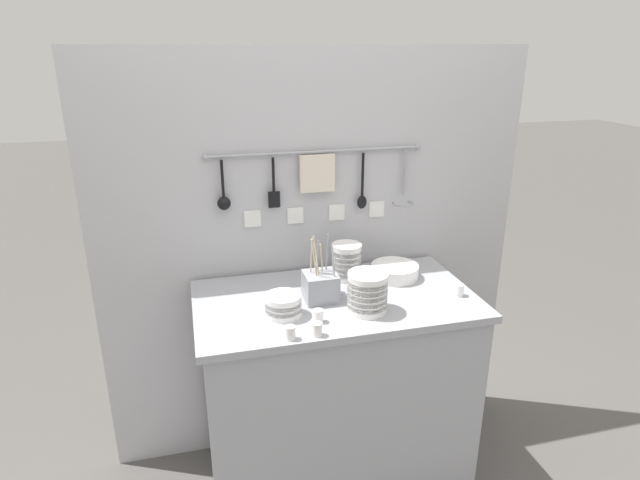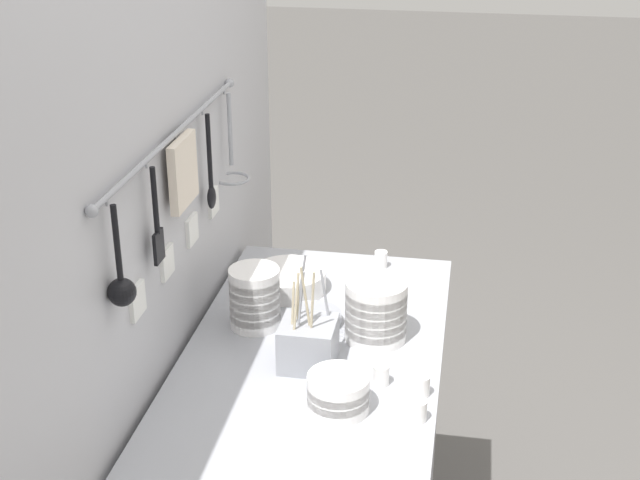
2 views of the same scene
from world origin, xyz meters
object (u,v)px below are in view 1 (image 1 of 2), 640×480
Objects in this scene: bowl_stack_nested_right at (346,261)px; cup_back_right at (290,333)px; bowl_stack_back_corner at (367,292)px; cup_centre at (459,290)px; cup_mid_row at (317,329)px; bowl_stack_tall_left at (283,305)px; cup_edge_far at (318,316)px; steel_mixing_bowl at (364,288)px; cutlery_caddy at (320,286)px; plate_stack at (395,271)px.

bowl_stack_nested_right is 0.55m from cup_back_right.
cup_centre is (0.40, 0.03, -0.05)m from bowl_stack_back_corner.
cup_back_right is at bearing -158.15° from bowl_stack_back_corner.
cup_mid_row is (0.10, 0.00, 0.00)m from cup_back_right.
bowl_stack_tall_left is 2.76× the size of cup_edge_far.
bowl_stack_back_corner is 3.19× the size of cup_back_right.
cup_edge_far is 1.00× the size of cup_mid_row.
cup_mid_row is (-0.23, -0.13, -0.05)m from bowl_stack_back_corner.
bowl_stack_back_corner is 0.27m from cup_mid_row.
bowl_stack_tall_left is at bearing -161.83° from steel_mixing_bowl.
cup_mid_row reaches higher than steel_mixing_bowl.
bowl_stack_back_corner is (-0.01, -0.31, -0.00)m from bowl_stack_nested_right.
cup_mid_row is at bearing -165.65° from cup_centre.
cutlery_caddy reaches higher than steel_mixing_bowl.
bowl_stack_nested_right is at bearing 144.74° from cup_centre.
cup_centre is 0.65m from cup_mid_row.
cup_centre is at bearing -20.02° from steel_mixing_bowl.
plate_stack is 4.18× the size of cup_centre.
steel_mixing_bowl is 0.52× the size of cutlery_caddy.
plate_stack is 4.18× the size of cup_edge_far.
cutlery_caddy is (-0.19, -0.02, 0.04)m from steel_mixing_bowl.
cup_centre is (0.39, -0.28, -0.05)m from bowl_stack_nested_right.
bowl_stack_back_corner is (0.31, -0.04, 0.04)m from bowl_stack_tall_left.
cup_centre and cup_mid_row have the same top height.
cutlery_caddy reaches higher than bowl_stack_back_corner.
bowl_stack_tall_left is 0.97× the size of steel_mixing_bowl.
bowl_stack_nested_right is 0.58× the size of cutlery_caddy.
bowl_stack_tall_left reaches higher than cup_centre.
cup_back_right reaches higher than steel_mixing_bowl.
cutlery_caddy is (0.17, 0.10, 0.02)m from bowl_stack_tall_left.
plate_stack is at bearing -11.90° from bowl_stack_nested_right.
bowl_stack_back_corner reaches higher than cup_edge_far.
cup_centre is at bearing -11.40° from cutlery_caddy.
bowl_stack_back_corner is at bearing -105.85° from steel_mixing_bowl.
plate_stack is at bearing 36.01° from cup_back_right.
plate_stack is at bearing 30.66° from steel_mixing_bowl.
cutlery_caddy is 5.50× the size of cup_back_right.
bowl_stack_nested_right reaches higher than steel_mixing_bowl.
cup_edge_far reaches higher than steel_mixing_bowl.
cutlery_caddy is at bearing 56.93° from cup_back_right.
steel_mixing_bowl is at bearing 5.77° from cutlery_caddy.
plate_stack is 0.39m from cutlery_caddy.
cup_edge_far is 1.00× the size of cup_back_right.
cup_back_right is (-0.34, -0.44, -0.05)m from bowl_stack_nested_right.
bowl_stack_tall_left is (-0.33, -0.26, -0.04)m from bowl_stack_nested_right.
cup_centre is (0.36, -0.13, 0.01)m from steel_mixing_bowl.
cup_mid_row is at bearing -118.79° from bowl_stack_nested_right.
bowl_stack_nested_right is 0.41m from cup_edge_far.
plate_stack is 0.60m from cup_mid_row.
bowl_stack_tall_left reaches higher than plate_stack.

